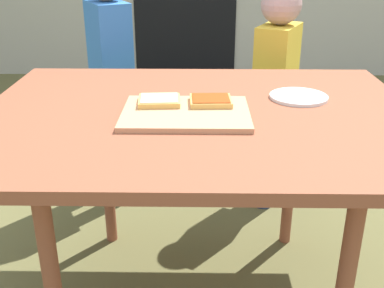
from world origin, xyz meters
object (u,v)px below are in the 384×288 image
at_px(dining_table, 198,129).
at_px(child_left, 111,70).
at_px(plate_white_right, 298,97).
at_px(cutting_board, 185,113).
at_px(pizza_slice_far_right, 210,101).
at_px(child_right, 275,84).
at_px(pizza_slice_far_left, 159,101).

xyz_separation_m(dining_table, child_left, (-0.39, 0.76, -0.02)).
relative_size(plate_white_right, child_left, 0.17).
xyz_separation_m(cutting_board, pizza_slice_far_right, (0.07, 0.06, 0.02)).
relative_size(dining_table, pizza_slice_far_right, 10.26).
bearing_deg(pizza_slice_far_right, child_left, 120.18).
bearing_deg(plate_white_right, child_right, 87.65).
bearing_deg(cutting_board, dining_table, 47.99).
bearing_deg(dining_table, child_right, 64.88).
relative_size(cutting_board, plate_white_right, 1.97).
bearing_deg(child_left, cutting_board, -65.93).
height_order(pizza_slice_far_left, pizza_slice_far_right, same).
bearing_deg(cutting_board, pizza_slice_far_right, 41.59).
bearing_deg(pizza_slice_far_right, dining_table, -147.09).
xyz_separation_m(plate_white_right, child_right, (0.02, 0.59, -0.13)).
bearing_deg(child_left, pizza_slice_far_left, -69.36).
height_order(child_left, child_right, child_left).
xyz_separation_m(pizza_slice_far_left, child_left, (-0.28, 0.74, -0.10)).
relative_size(pizza_slice_far_right, child_left, 0.11).
distance_m(dining_table, plate_white_right, 0.34).
bearing_deg(dining_table, pizza_slice_far_right, 32.91).
relative_size(pizza_slice_far_right, child_right, 0.12).
height_order(cutting_board, plate_white_right, cutting_board).
distance_m(pizza_slice_far_left, pizza_slice_far_right, 0.15).
relative_size(cutting_board, child_left, 0.33).
bearing_deg(pizza_slice_far_left, dining_table, -10.16).
bearing_deg(child_right, pizza_slice_far_right, -113.49).
xyz_separation_m(cutting_board, child_left, (-0.36, 0.80, -0.08)).
distance_m(cutting_board, child_right, 0.85).
bearing_deg(dining_table, plate_white_right, 21.50).
relative_size(pizza_slice_far_left, child_left, 0.12).
bearing_deg(cutting_board, pizza_slice_far_left, 142.07).
xyz_separation_m(dining_table, plate_white_right, (0.31, 0.12, 0.06)).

